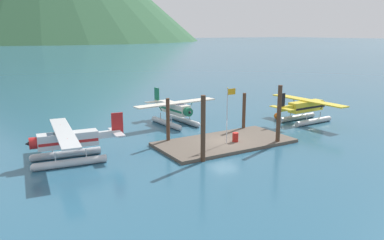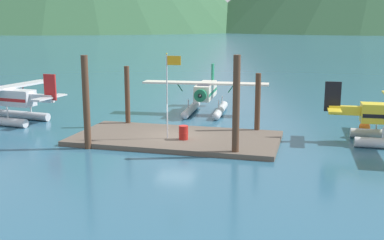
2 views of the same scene
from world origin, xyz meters
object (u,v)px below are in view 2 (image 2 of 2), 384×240
Objects in this scene: seaplane_silver_port_fwd at (6,102)px; fuel_drum at (183,133)px; seaplane_cream_bow_centre at (206,95)px; flagpole at (169,85)px; mooring_buoy at (365,127)px.

fuel_drum is at bearing -11.62° from seaplane_silver_port_fwd.
seaplane_cream_bow_centre is (-1.02, 10.33, 0.84)m from fuel_drum.
flagpole is 0.51× the size of seaplane_cream_bow_centre.
seaplane_silver_port_fwd is 15.75m from seaplane_cream_bow_centre.
mooring_buoy is at bearing 27.49° from flagpole.
fuel_drum is 0.08× the size of seaplane_silver_port_fwd.
seaplane_silver_port_fwd is at bearing 168.38° from fuel_drum.
fuel_drum is at bearing -150.67° from mooring_buoy.
mooring_buoy is at bearing -18.00° from seaplane_cream_bow_centre.
fuel_drum is at bearing 0.49° from flagpole.
seaplane_cream_bow_centre is (13.99, 7.24, 0.00)m from seaplane_silver_port_fwd.
mooring_buoy is 0.07× the size of seaplane_cream_bow_centre.
mooring_buoy is 26.50m from seaplane_silver_port_fwd.
flagpole is 0.51× the size of seaplane_silver_port_fwd.
seaplane_silver_port_fwd is at bearing -152.63° from seaplane_cream_bow_centre.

